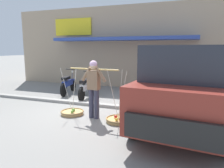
{
  "coord_description": "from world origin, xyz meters",
  "views": [
    {
      "loc": [
        3.05,
        -5.97,
        2.04
      ],
      "look_at": [
        0.65,
        0.6,
        0.85
      ],
      "focal_mm": 33.81,
      "sensor_mm": 36.0,
      "label": 1
    }
  ],
  "objects_px": {
    "fruit_basket_right_side": "(118,119)",
    "fruit_basket_left_side": "(72,112)",
    "parked_truck": "(189,83)",
    "wooden_crate": "(139,94)",
    "motorcycle_nearest_shop": "(68,84)",
    "fruit_vendor": "(94,85)",
    "motorcycle_second_in_row": "(86,87)"
  },
  "relations": [
    {
      "from": "fruit_basket_right_side",
      "to": "fruit_basket_left_side",
      "type": "bearing_deg",
      "value": 174.21
    },
    {
      "from": "parked_truck",
      "to": "wooden_crate",
      "type": "height_order",
      "value": "parked_truck"
    },
    {
      "from": "fruit_basket_right_side",
      "to": "motorcycle_nearest_shop",
      "type": "bearing_deg",
      "value": 140.21
    },
    {
      "from": "fruit_basket_right_side",
      "to": "wooden_crate",
      "type": "height_order",
      "value": "fruit_basket_right_side"
    },
    {
      "from": "fruit_vendor",
      "to": "parked_truck",
      "type": "distance_m",
      "value": 2.62
    },
    {
      "from": "fruit_basket_left_side",
      "to": "wooden_crate",
      "type": "relative_size",
      "value": 3.3
    },
    {
      "from": "fruit_vendor",
      "to": "fruit_basket_left_side",
      "type": "bearing_deg",
      "value": 174.39
    },
    {
      "from": "fruit_basket_right_side",
      "to": "motorcycle_second_in_row",
      "type": "height_order",
      "value": "fruit_basket_right_side"
    },
    {
      "from": "fruit_vendor",
      "to": "motorcycle_nearest_shop",
      "type": "distance_m",
      "value": 3.71
    },
    {
      "from": "fruit_vendor",
      "to": "motorcycle_nearest_shop",
      "type": "bearing_deg",
      "value": 133.33
    },
    {
      "from": "fruit_basket_right_side",
      "to": "parked_truck",
      "type": "distance_m",
      "value": 2.14
    },
    {
      "from": "fruit_basket_right_side",
      "to": "motorcycle_nearest_shop",
      "type": "relative_size",
      "value": 0.81
    },
    {
      "from": "fruit_basket_left_side",
      "to": "fruit_basket_right_side",
      "type": "height_order",
      "value": "same"
    },
    {
      "from": "fruit_basket_left_side",
      "to": "motorcycle_second_in_row",
      "type": "height_order",
      "value": "fruit_basket_left_side"
    },
    {
      "from": "fruit_basket_left_side",
      "to": "motorcycle_nearest_shop",
      "type": "relative_size",
      "value": 0.81
    },
    {
      "from": "fruit_vendor",
      "to": "fruit_basket_right_side",
      "type": "xyz_separation_m",
      "value": [
        0.79,
        -0.08,
        -0.9
      ]
    },
    {
      "from": "fruit_basket_right_side",
      "to": "motorcycle_nearest_shop",
      "type": "xyz_separation_m",
      "value": [
        -3.31,
        2.75,
        0.38
      ]
    },
    {
      "from": "fruit_vendor",
      "to": "fruit_basket_left_side",
      "type": "xyz_separation_m",
      "value": [
        -0.78,
        0.08,
        -0.91
      ]
    },
    {
      "from": "fruit_vendor",
      "to": "fruit_basket_right_side",
      "type": "distance_m",
      "value": 1.2
    },
    {
      "from": "fruit_basket_left_side",
      "to": "wooden_crate",
      "type": "xyz_separation_m",
      "value": [
        1.44,
        2.91,
        0.09
      ]
    },
    {
      "from": "fruit_basket_right_side",
      "to": "parked_truck",
      "type": "xyz_separation_m",
      "value": [
        1.79,
        0.53,
        1.06
      ]
    },
    {
      "from": "fruit_basket_left_side",
      "to": "parked_truck",
      "type": "xyz_separation_m",
      "value": [
        3.36,
        0.37,
        1.06
      ]
    },
    {
      "from": "motorcycle_nearest_shop",
      "to": "fruit_basket_right_side",
      "type": "bearing_deg",
      "value": -39.79
    },
    {
      "from": "fruit_vendor",
      "to": "wooden_crate",
      "type": "xyz_separation_m",
      "value": [
        0.66,
        2.99,
        -0.82
      ]
    },
    {
      "from": "fruit_vendor",
      "to": "fruit_basket_left_side",
      "type": "height_order",
      "value": "fruit_vendor"
    },
    {
      "from": "motorcycle_second_in_row",
      "to": "wooden_crate",
      "type": "bearing_deg",
      "value": 21.71
    },
    {
      "from": "motorcycle_nearest_shop",
      "to": "parked_truck",
      "type": "height_order",
      "value": "parked_truck"
    },
    {
      "from": "fruit_basket_right_side",
      "to": "motorcycle_second_in_row",
      "type": "bearing_deg",
      "value": 133.45
    },
    {
      "from": "fruit_basket_right_side",
      "to": "motorcycle_second_in_row",
      "type": "distance_m",
      "value": 3.15
    },
    {
      "from": "fruit_basket_left_side",
      "to": "fruit_basket_right_side",
      "type": "relative_size",
      "value": 1.0
    },
    {
      "from": "fruit_basket_left_side",
      "to": "motorcycle_second_in_row",
      "type": "relative_size",
      "value": 0.8
    },
    {
      "from": "fruit_vendor",
      "to": "fruit_basket_left_side",
      "type": "distance_m",
      "value": 1.2
    }
  ]
}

